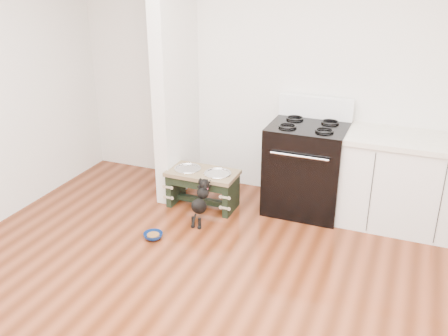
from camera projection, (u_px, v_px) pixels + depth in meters
ground at (195, 334)px, 3.51m from camera, size 5.00×5.00×0.00m
room_shell at (189, 112)px, 2.88m from camera, size 5.00×5.00×5.00m
partition_wall at (176, 71)px, 5.18m from camera, size 0.15×0.80×2.70m
oven_range at (306, 167)px, 5.08m from camera, size 0.76×0.69×1.14m
cabinet_run at (407, 183)px, 4.77m from camera, size 1.24×0.64×0.91m
dog_feeder at (202, 182)px, 5.20m from camera, size 0.73×0.39×0.42m
puppy at (201, 201)px, 4.89m from camera, size 0.13×0.38×0.44m
floor_bowl at (153, 236)px, 4.69m from camera, size 0.23×0.23×0.06m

